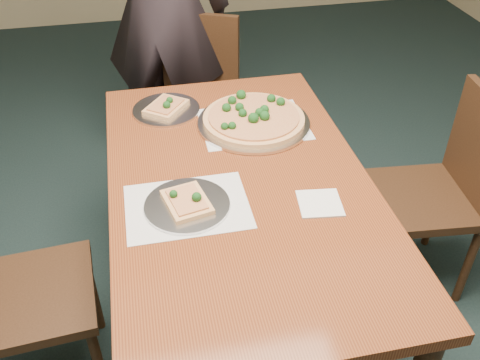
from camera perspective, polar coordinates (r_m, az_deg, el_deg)
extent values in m
cube|color=#5F2813|center=(1.87, 0.00, -0.55)|extent=(0.90, 1.50, 0.04)
cylinder|color=black|center=(2.62, -11.51, 1.03)|extent=(0.07, 0.07, 0.70)
cylinder|color=black|center=(2.71, 5.07, 3.07)|extent=(0.07, 0.07, 0.70)
cube|color=black|center=(2.86, -5.12, 7.31)|extent=(0.55, 0.55, 0.04)
cylinder|color=black|center=(2.90, -9.28, 1.85)|extent=(0.04, 0.04, 0.43)
cylinder|color=black|center=(3.18, -7.10, 5.56)|extent=(0.04, 0.04, 0.43)
cylinder|color=black|center=(2.80, -2.35, 0.96)|extent=(0.04, 0.04, 0.43)
cylinder|color=black|center=(3.09, -0.72, 4.86)|extent=(0.04, 0.04, 0.43)
cube|color=black|center=(2.91, -4.30, 13.26)|extent=(0.40, 0.20, 0.44)
cube|color=black|center=(2.00, -21.37, -11.53)|extent=(0.45, 0.45, 0.04)
cylinder|color=black|center=(2.27, -15.43, -11.44)|extent=(0.04, 0.04, 0.43)
cube|color=black|center=(2.38, 18.85, -1.90)|extent=(0.46, 0.46, 0.04)
cylinder|color=black|center=(2.58, 12.72, -3.74)|extent=(0.04, 0.04, 0.43)
cylinder|color=black|center=(2.72, 19.96, -3.03)|extent=(0.04, 0.04, 0.43)
cylinder|color=black|center=(2.35, 15.26, -9.49)|extent=(0.04, 0.04, 0.43)
cylinder|color=black|center=(2.49, 23.11, -8.35)|extent=(0.04, 0.04, 0.43)
imported|color=black|center=(2.87, -8.28, 18.21)|extent=(0.81, 0.68, 1.90)
cube|color=white|center=(2.16, 1.47, 6.00)|extent=(0.42, 0.32, 0.00)
cube|color=white|center=(1.75, -5.65, -2.82)|extent=(0.40, 0.30, 0.00)
cylinder|color=silver|center=(2.16, 1.47, 6.16)|extent=(0.45, 0.45, 0.01)
cylinder|color=tan|center=(2.15, 1.48, 6.53)|extent=(0.41, 0.41, 0.02)
cylinder|color=#DEBB73|center=(2.14, 1.48, 6.85)|extent=(0.36, 0.36, 0.01)
sphere|color=#123D15|center=(2.24, 3.36, 8.68)|extent=(0.04, 0.04, 0.04)
sphere|color=#123D15|center=(2.10, 1.44, 6.62)|extent=(0.04, 0.04, 0.04)
sphere|color=#123D15|center=(2.05, -1.66, 5.75)|extent=(0.03, 0.03, 0.03)
sphere|color=#123D15|center=(2.13, 0.28, 7.15)|extent=(0.03, 0.03, 0.03)
sphere|color=#123D15|center=(2.26, 0.12, 9.08)|extent=(0.04, 0.04, 0.04)
sphere|color=#123D15|center=(2.17, -0.05, 7.79)|extent=(0.04, 0.04, 0.04)
sphere|color=#123D15|center=(2.11, 2.65, 6.84)|extent=(0.04, 0.04, 0.04)
sphere|color=#123D15|center=(2.22, -0.85, 8.49)|extent=(0.04, 0.04, 0.04)
sphere|color=#123D15|center=(2.13, 2.58, 6.96)|extent=(0.03, 0.03, 0.03)
sphere|color=#123D15|center=(2.14, 2.10, 7.22)|extent=(0.04, 0.04, 0.04)
sphere|color=#123D15|center=(2.06, -0.84, 5.82)|extent=(0.03, 0.03, 0.03)
sphere|color=#123D15|center=(2.16, 2.62, 7.53)|extent=(0.04, 0.04, 0.04)
sphere|color=#123D15|center=(2.17, -1.45, 7.72)|extent=(0.04, 0.04, 0.04)
sphere|color=#123D15|center=(2.22, 4.36, 8.32)|extent=(0.04, 0.04, 0.04)
cylinder|color=silver|center=(1.75, -5.66, -2.67)|extent=(0.28, 0.28, 0.01)
cube|color=tan|center=(1.74, -5.69, -2.34)|extent=(0.16, 0.19, 0.02)
cube|color=#DEBB73|center=(1.74, -5.71, -2.07)|extent=(0.13, 0.16, 0.01)
sphere|color=#123D15|center=(1.74, -7.12, -1.49)|extent=(0.03, 0.03, 0.03)
sphere|color=#123D15|center=(1.72, -4.65, -1.82)|extent=(0.03, 0.03, 0.03)
cylinder|color=silver|center=(2.27, -7.87, 7.44)|extent=(0.28, 0.28, 0.01)
cube|color=tan|center=(2.27, -7.90, 7.73)|extent=(0.21, 0.21, 0.02)
cube|color=#DEBB73|center=(2.26, -7.92, 7.97)|extent=(0.16, 0.17, 0.01)
sphere|color=#123D15|center=(2.27, -7.52, 8.44)|extent=(0.03, 0.03, 0.03)
sphere|color=#123D15|center=(2.23, -7.83, 7.94)|extent=(0.03, 0.03, 0.03)
cube|color=white|center=(1.77, 8.51, -2.47)|extent=(0.16, 0.16, 0.01)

